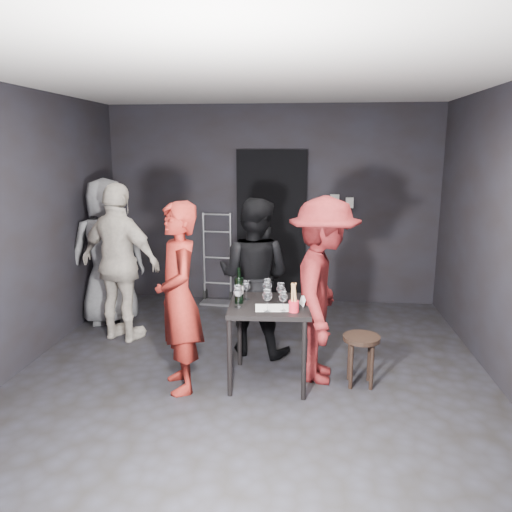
# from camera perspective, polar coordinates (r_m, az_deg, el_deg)

# --- Properties ---
(floor) EXTENTS (4.50, 5.00, 0.02)m
(floor) POSITION_cam_1_polar(r_m,az_deg,el_deg) (4.86, -0.46, -13.64)
(floor) COLOR black
(floor) RESTS_ON ground
(ceiling) EXTENTS (4.50, 5.00, 0.02)m
(ceiling) POSITION_cam_1_polar(r_m,az_deg,el_deg) (4.41, -0.53, 19.78)
(ceiling) COLOR silver
(ceiling) RESTS_ON ground
(wall_back) EXTENTS (4.50, 0.04, 2.70)m
(wall_back) POSITION_cam_1_polar(r_m,az_deg,el_deg) (6.91, 1.83, 5.83)
(wall_back) COLOR black
(wall_back) RESTS_ON ground
(wall_front) EXTENTS (4.50, 0.04, 2.70)m
(wall_front) POSITION_cam_1_polar(r_m,az_deg,el_deg) (2.06, -8.39, -9.93)
(wall_front) COLOR black
(wall_front) RESTS_ON ground
(wall_left) EXTENTS (0.04, 5.00, 2.70)m
(wall_left) POSITION_cam_1_polar(r_m,az_deg,el_deg) (5.19, -26.02, 2.46)
(wall_left) COLOR black
(wall_left) RESTS_ON ground
(doorway) EXTENTS (0.95, 0.10, 2.10)m
(doorway) POSITION_cam_1_polar(r_m,az_deg,el_deg) (6.89, 1.78, 3.29)
(doorway) COLOR black
(doorway) RESTS_ON ground
(wallbox_upper) EXTENTS (0.12, 0.06, 0.12)m
(wallbox_upper) POSITION_cam_1_polar(r_m,az_deg,el_deg) (6.84, 8.97, 6.47)
(wallbox_upper) COLOR #B7B7B2
(wallbox_upper) RESTS_ON wall_back
(wallbox_lower) EXTENTS (0.10, 0.06, 0.14)m
(wallbox_lower) POSITION_cam_1_polar(r_m,az_deg,el_deg) (6.86, 10.64, 6.00)
(wallbox_lower) COLOR #B7B7B2
(wallbox_lower) RESTS_ON wall_back
(hand_truck) EXTENTS (0.42, 0.35, 1.25)m
(hand_truck) POSITION_cam_1_polar(r_m,az_deg,el_deg) (7.01, -4.46, -3.47)
(hand_truck) COLOR #B2B2B7
(hand_truck) RESTS_ON floor
(tasting_table) EXTENTS (0.72, 0.72, 0.75)m
(tasting_table) POSITION_cam_1_polar(r_m,az_deg,el_deg) (4.54, 1.56, -6.65)
(tasting_table) COLOR black
(tasting_table) RESTS_ON floor
(stool) EXTENTS (0.33, 0.33, 0.47)m
(stool) POSITION_cam_1_polar(r_m,az_deg,el_deg) (4.67, 11.92, -10.07)
(stool) COLOR black
(stool) RESTS_ON floor
(server_red) EXTENTS (0.70, 0.82, 1.89)m
(server_red) POSITION_cam_1_polar(r_m,az_deg,el_deg) (4.38, -8.88, -3.45)
(server_red) COLOR maroon
(server_red) RESTS_ON floor
(woman_black) EXTENTS (0.96, 0.69, 1.78)m
(woman_black) POSITION_cam_1_polar(r_m,az_deg,el_deg) (5.14, -0.22, -1.59)
(woman_black) COLOR black
(woman_black) RESTS_ON floor
(man_maroon) EXTENTS (0.68, 1.30, 1.95)m
(man_maroon) POSITION_cam_1_polar(r_m,az_deg,el_deg) (4.55, 7.71, -2.47)
(man_maroon) COLOR maroon
(man_maroon) RESTS_ON floor
(bystander_cream) EXTENTS (1.34, 0.96, 2.07)m
(bystander_cream) POSITION_cam_1_polar(r_m,az_deg,el_deg) (5.66, -15.34, 0.75)
(bystander_cream) COLOR beige
(bystander_cream) RESTS_ON floor
(bystander_grey) EXTENTS (1.18, 0.95, 2.12)m
(bystander_grey) POSITION_cam_1_polar(r_m,az_deg,el_deg) (6.26, -16.67, 1.96)
(bystander_grey) COLOR gray
(bystander_grey) RESTS_ON floor
(tasting_mat) EXTENTS (0.34, 0.24, 0.00)m
(tasting_mat) POSITION_cam_1_polar(r_m,az_deg,el_deg) (4.39, 2.01, -5.94)
(tasting_mat) COLOR white
(tasting_mat) RESTS_ON tasting_table
(wine_glass_a) EXTENTS (0.10, 0.10, 0.22)m
(wine_glass_a) POSITION_cam_1_polar(r_m,az_deg,el_deg) (4.37, -2.07, -4.51)
(wine_glass_a) COLOR white
(wine_glass_a) RESTS_ON tasting_table
(wine_glass_b) EXTENTS (0.09, 0.09, 0.20)m
(wine_glass_b) POSITION_cam_1_polar(r_m,az_deg,el_deg) (4.60, -1.12, -3.82)
(wine_glass_b) COLOR white
(wine_glass_b) RESTS_ON tasting_table
(wine_glass_c) EXTENTS (0.11, 0.11, 0.22)m
(wine_glass_c) POSITION_cam_1_polar(r_m,az_deg,el_deg) (4.58, 1.28, -3.74)
(wine_glass_c) COLOR white
(wine_glass_c) RESTS_ON tasting_table
(wine_glass_d) EXTENTS (0.09, 0.09, 0.22)m
(wine_glass_d) POSITION_cam_1_polar(r_m,az_deg,el_deg) (4.27, 1.30, -4.93)
(wine_glass_d) COLOR white
(wine_glass_d) RESTS_ON tasting_table
(wine_glass_e) EXTENTS (0.09, 0.09, 0.20)m
(wine_glass_e) POSITION_cam_1_polar(r_m,az_deg,el_deg) (4.29, 3.12, -5.05)
(wine_glass_e) COLOR white
(wine_glass_e) RESTS_ON tasting_table
(wine_glass_f) EXTENTS (0.08, 0.08, 0.21)m
(wine_glass_f) POSITION_cam_1_polar(r_m,az_deg,el_deg) (4.49, 2.85, -4.15)
(wine_glass_f) COLOR white
(wine_glass_f) RESTS_ON tasting_table
(wine_bottle) EXTENTS (0.08, 0.08, 0.33)m
(wine_bottle) POSITION_cam_1_polar(r_m,az_deg,el_deg) (4.49, -1.96, -3.85)
(wine_bottle) COLOR black
(wine_bottle) RESTS_ON tasting_table
(breadstick_cup) EXTENTS (0.09, 0.09, 0.27)m
(breadstick_cup) POSITION_cam_1_polar(r_m,az_deg,el_deg) (4.27, 4.35, -4.81)
(breadstick_cup) COLOR red
(breadstick_cup) RESTS_ON tasting_table
(reserved_card) EXTENTS (0.11, 0.14, 0.10)m
(reserved_card) POSITION_cam_1_polar(r_m,az_deg,el_deg) (4.47, 5.41, -5.03)
(reserved_card) COLOR white
(reserved_card) RESTS_ON tasting_table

